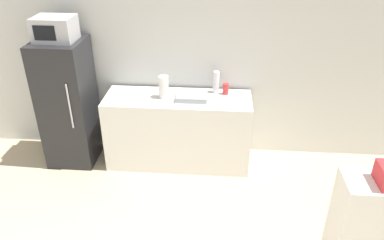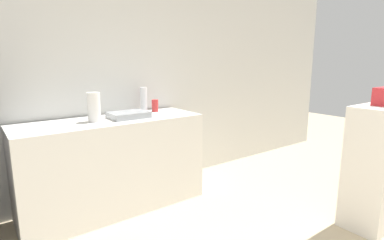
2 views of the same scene
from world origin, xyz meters
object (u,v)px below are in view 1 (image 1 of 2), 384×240
(microwave, at_px, (55,29))
(bottle_tall, at_px, (216,82))
(paper_towel_roll, at_px, (164,87))
(bottle_short, at_px, (226,89))
(refrigerator, at_px, (68,103))

(microwave, xyz_separation_m, bottle_tall, (1.84, 0.21, -0.68))
(bottle_tall, height_order, paper_towel_roll, same)
(bottle_tall, distance_m, bottle_short, 0.14)
(bottle_tall, xyz_separation_m, paper_towel_roll, (-0.62, -0.20, -0.00))
(refrigerator, distance_m, bottle_short, 1.97)
(bottle_short, bearing_deg, bottle_tall, 162.24)
(bottle_short, relative_size, paper_towel_roll, 0.50)
(microwave, height_order, bottle_short, microwave)
(refrigerator, bearing_deg, bottle_tall, 6.53)
(bottle_tall, bearing_deg, bottle_short, -17.76)
(bottle_tall, relative_size, paper_towel_roll, 1.00)
(refrigerator, distance_m, paper_towel_roll, 1.24)
(bottle_short, bearing_deg, microwave, -174.94)
(refrigerator, height_order, bottle_tall, refrigerator)
(refrigerator, relative_size, bottle_tall, 5.80)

